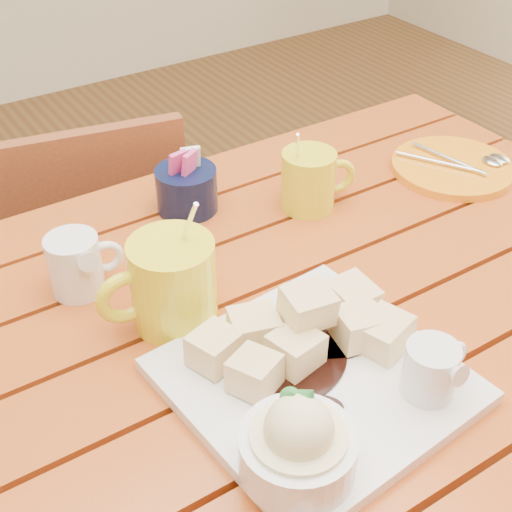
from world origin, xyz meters
TOP-DOWN VIEW (x-y plane):
  - table at (0.00, 0.00)m, footprint 1.20×0.79m
  - dessert_plate at (-0.04, -0.13)m, footprint 0.30×0.30m
  - coffee_mug_left at (-0.10, 0.07)m, footprint 0.14×0.10m
  - coffee_mug_right at (0.18, 0.18)m, footprint 0.11×0.08m
  - cream_pitcher at (-0.17, 0.18)m, footprint 0.10×0.08m
  - sugar_caddy at (0.03, 0.28)m, footprint 0.09×0.09m
  - orange_saucer at (0.44, 0.14)m, footprint 0.19×0.19m
  - chair_far at (-0.05, 0.59)m, footprint 0.45×0.45m

SIDE VIEW (x-z plane):
  - chair_far at x=-0.05m, z-range 0.05..0.85m
  - table at x=0.00m, z-range 0.27..1.02m
  - orange_saucer at x=0.44m, z-range 0.75..0.77m
  - dessert_plate at x=-0.04m, z-range 0.72..0.84m
  - sugar_caddy at x=0.03m, z-range 0.74..0.83m
  - cream_pitcher at x=-0.17m, z-range 0.75..0.83m
  - coffee_mug_right at x=0.18m, z-range 0.73..0.86m
  - coffee_mug_left at x=-0.10m, z-range 0.72..0.89m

